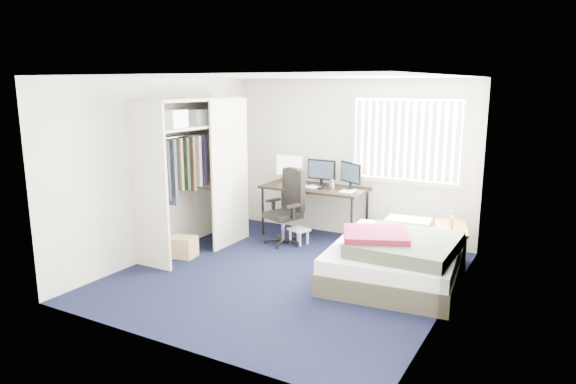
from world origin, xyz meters
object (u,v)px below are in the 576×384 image
(office_chair, at_px, (287,215))
(nightstand, at_px, (451,231))
(bed, at_px, (397,256))
(desk, at_px, (315,185))

(office_chair, height_order, nightstand, office_chair)
(nightstand, bearing_deg, bed, -121.79)
(office_chair, bearing_deg, nightstand, 4.05)
(office_chair, distance_m, nightstand, 2.42)
(nightstand, bearing_deg, office_chair, -175.95)
(desk, height_order, office_chair, desk)
(office_chair, relative_size, nightstand, 1.32)
(desk, height_order, nightstand, desk)
(office_chair, bearing_deg, bed, -17.49)
(desk, xyz_separation_m, nightstand, (2.20, -0.37, -0.35))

